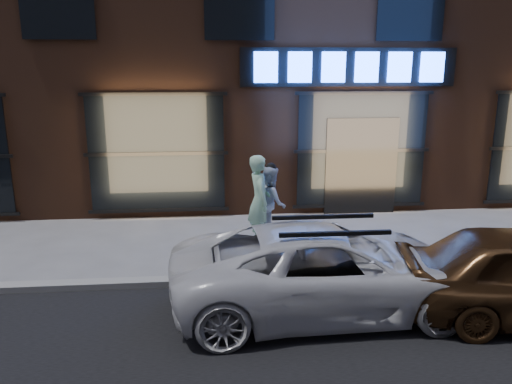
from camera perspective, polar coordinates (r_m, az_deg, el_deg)
ground at (r=9.52m, az=18.38°, el=-9.04°), size 90.00×90.00×0.00m
curb at (r=9.50m, az=18.41°, el=-8.70°), size 60.00×0.25×0.12m
storefront_building at (r=16.45m, az=8.33°, el=19.42°), size 30.20×8.28×10.30m
man_bowtie at (r=10.23m, az=0.38°, el=-1.00°), size 0.53×0.74×1.90m
man_cap at (r=10.66m, az=1.69°, el=-1.22°), size 0.68×0.84×1.60m
white_suv at (r=7.71m, az=8.14°, el=-8.72°), size 4.82×2.37×1.31m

